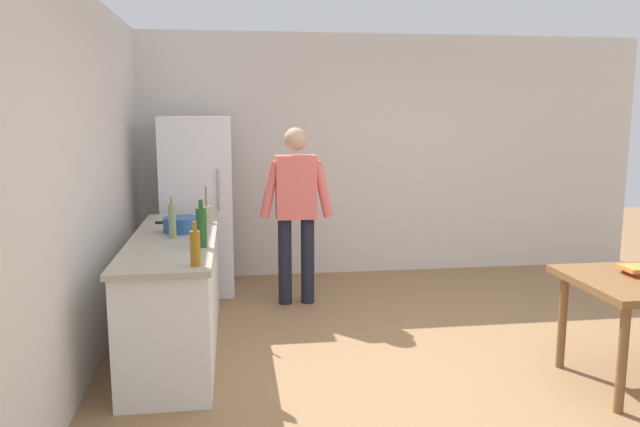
{
  "coord_description": "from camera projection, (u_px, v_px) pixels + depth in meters",
  "views": [
    {
      "loc": [
        -1.53,
        -3.94,
        1.85
      ],
      "look_at": [
        -0.8,
        1.24,
        0.98
      ],
      "focal_mm": 34.69,
      "sensor_mm": 36.0,
      "label": 1
    }
  ],
  "objects": [
    {
      "name": "wall_back",
      "position": [
        368.0,
        155.0,
        7.07
      ],
      "size": [
        6.4,
        0.12,
        2.7
      ],
      "primitive_type": "cube",
      "color": "silver",
      "rests_on": "ground_plane"
    },
    {
      "name": "wall_left",
      "position": [
        67.0,
        189.0,
        3.98
      ],
      "size": [
        0.12,
        5.6,
        2.7
      ],
      "primitive_type": "cube",
      "color": "silver",
      "rests_on": "ground_plane"
    },
    {
      "name": "bottle_vinegar_tall",
      "position": [
        172.0,
        221.0,
        4.65
      ],
      "size": [
        0.06,
        0.06,
        0.32
      ],
      "color": "gray",
      "rests_on": "kitchen_counter"
    },
    {
      "name": "refrigerator",
      "position": [
        198.0,
        205.0,
        6.3
      ],
      "size": [
        0.7,
        0.67,
        1.8
      ],
      "color": "white",
      "rests_on": "ground_plane"
    },
    {
      "name": "cooking_pot",
      "position": [
        181.0,
        225.0,
        4.9
      ],
      "size": [
        0.4,
        0.28,
        0.12
      ],
      "color": "#285193",
      "rests_on": "kitchen_counter"
    },
    {
      "name": "utensil_jar",
      "position": [
        204.0,
        213.0,
        5.32
      ],
      "size": [
        0.11,
        0.11,
        0.32
      ],
      "color": "tan",
      "rests_on": "kitchen_counter"
    },
    {
      "name": "kitchen_counter",
      "position": [
        176.0,
        293.0,
        4.79
      ],
      "size": [
        0.64,
        2.2,
        0.9
      ],
      "color": "white",
      "rests_on": "ground_plane"
    },
    {
      "name": "person",
      "position": [
        296.0,
        204.0,
        5.88
      ],
      "size": [
        0.7,
        0.22,
        1.7
      ],
      "color": "#1E1E2D",
      "rests_on": "ground_plane"
    },
    {
      "name": "ground_plane",
      "position": [
        457.0,
        376.0,
        4.36
      ],
      "size": [
        14.0,
        14.0,
        0.0
      ],
      "primitive_type": "plane",
      "color": "#936D47"
    },
    {
      "name": "bottle_wine_green",
      "position": [
        201.0,
        227.0,
        4.34
      ],
      "size": [
        0.08,
        0.08,
        0.34
      ],
      "color": "#1E5123",
      "rests_on": "kitchen_counter"
    },
    {
      "name": "bottle_oil_amber",
      "position": [
        195.0,
        248.0,
        3.81
      ],
      "size": [
        0.06,
        0.06,
        0.28
      ],
      "color": "#996619",
      "rests_on": "kitchen_counter"
    }
  ]
}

